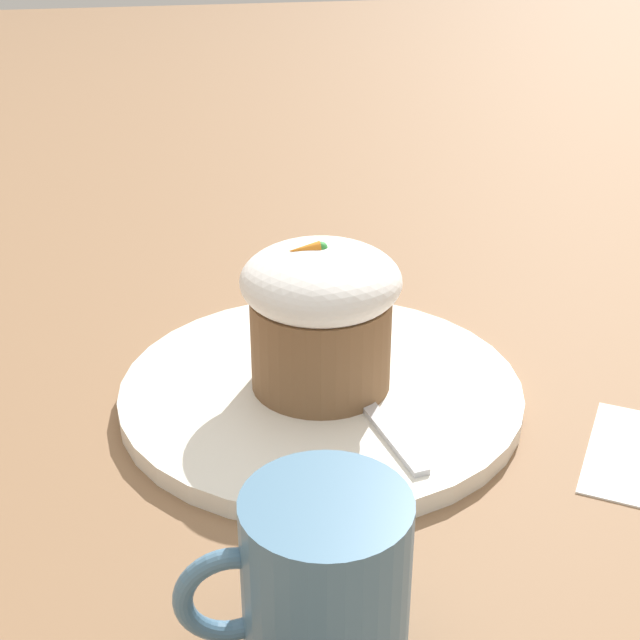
{
  "coord_description": "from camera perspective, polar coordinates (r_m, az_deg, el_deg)",
  "views": [
    {
      "loc": [
        0.1,
        0.5,
        0.32
      ],
      "look_at": [
        0.0,
        -0.0,
        0.06
      ],
      "focal_mm": 50.0,
      "sensor_mm": 36.0,
      "label": 1
    }
  ],
  "objects": [
    {
      "name": "ground_plane",
      "position": [
        0.6,
        0.05,
        -5.12
      ],
      "size": [
        4.0,
        4.0,
        0.0
      ],
      "primitive_type": "plane",
      "color": "#846042"
    },
    {
      "name": "dessert_plate",
      "position": [
        0.6,
        0.05,
        -4.59
      ],
      "size": [
        0.27,
        0.27,
        0.01
      ],
      "color": "white",
      "rests_on": "ground_plane"
    },
    {
      "name": "carrot_cake",
      "position": [
        0.57,
        -0.0,
        0.48
      ],
      "size": [
        0.1,
        0.1,
        0.1
      ],
      "color": "brown",
      "rests_on": "dessert_plate"
    },
    {
      "name": "spoon",
      "position": [
        0.57,
        2.61,
        -4.82
      ],
      "size": [
        0.04,
        0.13,
        0.01
      ],
      "color": "silver",
      "rests_on": "dessert_plate"
    },
    {
      "name": "coffee_cup",
      "position": [
        0.4,
        0.11,
        -16.44
      ],
      "size": [
        0.1,
        0.07,
        0.09
      ],
      "color": "teal",
      "rests_on": "ground_plane"
    }
  ]
}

